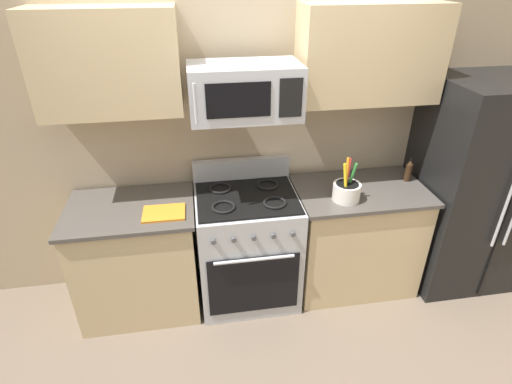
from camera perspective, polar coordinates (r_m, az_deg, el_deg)
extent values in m
plane|color=#6B5B4C|center=(3.07, 0.79, -22.31)|extent=(16.00, 16.00, 0.00)
cube|color=tan|center=(3.16, -2.43, 8.90)|extent=(8.00, 0.10, 2.60)
cube|color=tan|center=(3.25, -16.28, -9.19)|extent=(0.87, 0.61, 0.88)
cube|color=#4C4742|center=(3.00, -17.49, -2.37)|extent=(0.91, 0.65, 0.03)
cube|color=#B2B5BA|center=(3.22, -1.23, -7.85)|extent=(0.76, 0.65, 0.91)
cube|color=black|center=(3.03, -0.31, -12.98)|extent=(0.67, 0.01, 0.51)
cylinder|color=#B2B5BA|center=(2.84, -0.24, -9.55)|extent=(0.57, 0.02, 0.02)
cube|color=black|center=(2.96, -1.33, -0.72)|extent=(0.73, 0.59, 0.02)
cube|color=#B2B5BA|center=(3.19, -2.10, 3.22)|extent=(0.76, 0.06, 0.18)
torus|color=black|center=(2.82, -4.61, -2.13)|extent=(0.17, 0.17, 0.02)
torus|color=black|center=(2.87, 2.66, -1.52)|extent=(0.17, 0.17, 0.02)
torus|color=black|center=(3.06, -5.08, 0.55)|extent=(0.17, 0.17, 0.02)
torus|color=black|center=(3.10, 1.65, 1.07)|extent=(0.17, 0.17, 0.02)
cylinder|color=#4C4C51|center=(2.73, -6.02, -7.03)|extent=(0.04, 0.02, 0.04)
cylinder|color=#4C4C51|center=(2.74, -3.15, -6.78)|extent=(0.04, 0.02, 0.04)
cylinder|color=#4C4C51|center=(2.75, -0.30, -6.52)|extent=(0.04, 0.02, 0.04)
cylinder|color=#4C4C51|center=(2.77, 2.51, -6.25)|extent=(0.04, 0.02, 0.04)
cylinder|color=#4C4C51|center=(2.80, 5.27, -5.97)|extent=(0.04, 0.02, 0.04)
cube|color=tan|center=(3.44, 13.68, -6.38)|extent=(0.96, 0.61, 0.88)
cube|color=#4C4742|center=(3.20, 14.63, 0.23)|extent=(1.00, 0.65, 0.03)
cube|color=black|center=(3.69, 28.62, 0.77)|extent=(0.90, 0.72, 1.72)
cube|color=black|center=(3.45, 31.98, -2.14)|extent=(0.01, 0.01, 1.63)
cylinder|color=#B2B5BA|center=(3.38, 31.78, -1.83)|extent=(0.02, 0.02, 0.69)
cube|color=#B2B5BA|center=(2.69, -1.63, 14.11)|extent=(0.72, 0.40, 0.35)
cube|color=black|center=(2.49, -2.49, 12.80)|extent=(0.40, 0.01, 0.21)
cube|color=black|center=(2.54, 4.95, 13.11)|extent=(0.14, 0.01, 0.24)
cylinder|color=#B2B5BA|center=(2.45, -8.58, 12.22)|extent=(0.02, 0.02, 0.24)
cube|color=tan|center=(2.81, -20.27, 16.74)|extent=(0.90, 0.34, 0.65)
cube|color=tan|center=(3.03, 15.83, 18.22)|extent=(0.99, 0.34, 0.65)
cylinder|color=white|center=(2.99, 12.66, 0.03)|extent=(0.20, 0.20, 0.13)
cylinder|color=black|center=(2.99, 12.68, 0.21)|extent=(0.16, 0.16, 0.11)
cylinder|color=yellow|center=(2.91, 12.52, 1.38)|extent=(0.05, 0.05, 0.28)
cylinder|color=red|center=(2.94, 12.77, 1.89)|extent=(0.05, 0.06, 0.29)
cylinder|color=green|center=(2.97, 13.30, 1.81)|extent=(0.04, 0.07, 0.27)
cylinder|color=orange|center=(2.94, 12.64, 1.93)|extent=(0.04, 0.07, 0.30)
cube|color=orange|center=(2.85, -12.88, -2.90)|extent=(0.29, 0.22, 0.02)
cylinder|color=#382314|center=(3.40, 20.71, 2.62)|extent=(0.05, 0.05, 0.14)
cone|color=#382314|center=(3.36, 20.98, 3.99)|extent=(0.05, 0.05, 0.04)
cylinder|color=black|center=(3.35, 21.06, 4.40)|extent=(0.02, 0.02, 0.01)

